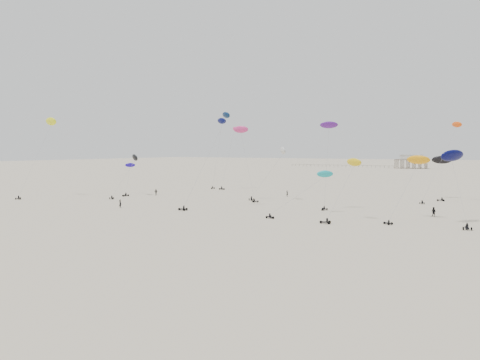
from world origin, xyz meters
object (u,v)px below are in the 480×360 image
Objects in this scene: spectator_0 at (120,208)px; rig_4 at (220,130)px; pavilion_main at (411,162)px; rig_0 at (328,144)px.

rig_4 is at bearing -69.98° from spectator_0.
pavilion_main is 248.34m from rig_0.
pavilion_main is 270.20m from spectator_0.
rig_4 reaches higher than spectator_0.
pavilion_main is 0.85× the size of rig_4.
rig_0 is at bearing 137.44° from rig_4.
spectator_0 is at bearing 89.59° from rig_4.
rig_0 is at bearing -84.35° from pavilion_main.
pavilion_main is at bearing -81.94° from spectator_0.
spectator_0 is at bearing 34.36° from rig_0.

